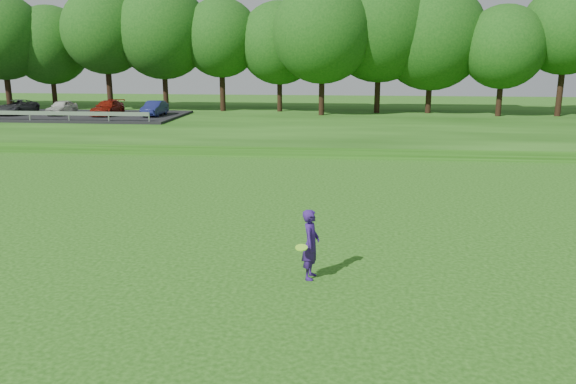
# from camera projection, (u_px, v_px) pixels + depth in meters

# --- Properties ---
(ground) EXTENTS (140.00, 140.00, 0.00)m
(ground) POSITION_uv_depth(u_px,v_px,m) (269.00, 302.00, 13.13)
(ground) COLOR #18440D
(ground) RESTS_ON ground
(berm) EXTENTS (130.00, 30.00, 0.60)m
(berm) POSITION_uv_depth(u_px,v_px,m) (325.00, 122.00, 45.91)
(berm) COLOR #18440D
(berm) RESTS_ON ground
(walking_path) EXTENTS (130.00, 1.60, 0.04)m
(walking_path) POSITION_uv_depth(u_px,v_px,m) (316.00, 155.00, 32.45)
(walking_path) COLOR gray
(walking_path) RESTS_ON ground
(treeline) EXTENTS (104.00, 7.00, 15.00)m
(treeline) POSITION_uv_depth(u_px,v_px,m) (328.00, 25.00, 47.93)
(treeline) COLOR #12440F
(treeline) RESTS_ON berm
(parking_lot) EXTENTS (24.00, 9.00, 1.38)m
(parking_lot) POSITION_uv_depth(u_px,v_px,m) (39.00, 111.00, 46.98)
(parking_lot) COLOR black
(parking_lot) RESTS_ON berm
(woman) EXTENTS (0.62, 0.97, 1.84)m
(woman) POSITION_uv_depth(u_px,v_px,m) (311.00, 244.00, 14.36)
(woman) COLOR navy
(woman) RESTS_ON ground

